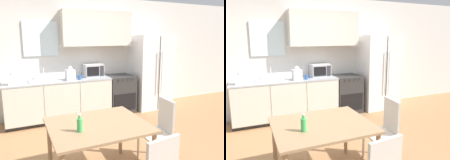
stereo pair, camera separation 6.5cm
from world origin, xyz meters
The scene contains 13 objects.
ground_plane centered at (0.00, 0.00, 0.00)m, with size 12.00×12.00×0.00m, color #9E7047.
wall_back centered at (0.11, 1.98, 1.46)m, with size 12.00×0.38×2.70m.
kitchen_counter centered at (-0.25, 1.69, 0.45)m, with size 2.24×0.62×0.89m.
oven_range centered at (1.19, 1.67, 0.44)m, with size 0.63×0.64×0.89m.
refrigerator centered at (2.08, 1.65, 0.92)m, with size 0.94×0.71×1.84m.
kitchen_sink centered at (-0.54, 1.69, 0.91)m, with size 0.65×0.39×0.28m.
microwave centered at (0.57, 1.80, 1.04)m, with size 0.44×0.32×0.29m.
coffee_mug centered at (0.18, 1.56, 0.94)m, with size 0.11×0.08×0.10m.
grocery_bag_0 centered at (-0.03, 1.57, 1.02)m, with size 0.20×0.18×0.30m.
grocery_bag_1 centered at (-1.13, 1.56, 1.01)m, with size 0.20×0.17×0.26m.
dining_table centered at (-0.21, -0.56, 0.65)m, with size 1.19×1.00×0.74m.
dining_chair_side centered at (0.76, -0.54, 0.54)m, with size 0.43×0.43×0.93m.
drink_bottle centered at (-0.47, -0.68, 0.83)m, with size 0.07×0.07×0.21m.
Camera 1 is at (-1.10, -2.95, 1.80)m, focal length 35.00 mm.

